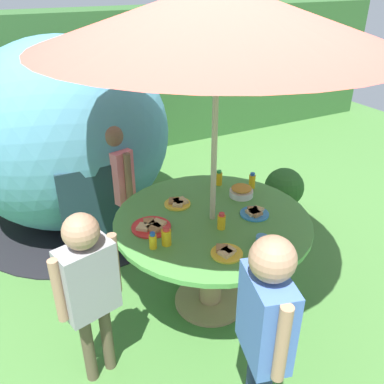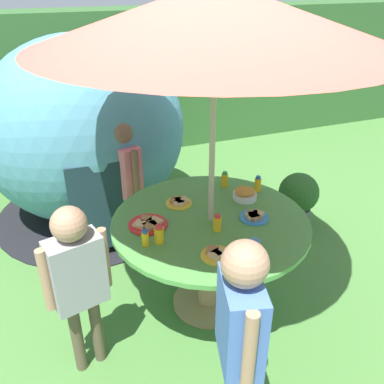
{
  "view_description": "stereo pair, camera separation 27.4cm",
  "coord_description": "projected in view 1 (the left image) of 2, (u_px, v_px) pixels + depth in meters",
  "views": [
    {
      "loc": [
        -1.19,
        -1.98,
        2.17
      ],
      "look_at": [
        -0.07,
        0.16,
        0.87
      ],
      "focal_mm": 38.6,
      "sensor_mm": 36.0,
      "label": 1
    },
    {
      "loc": [
        -0.94,
        -2.1,
        2.17
      ],
      "look_at": [
        -0.07,
        0.16,
        0.87
      ],
      "focal_mm": 38.6,
      "sensor_mm": 36.0,
      "label": 2
    }
  ],
  "objects": [
    {
      "name": "ground_plane",
      "position": [
        210.0,
        302.0,
        3.07
      ],
      "size": [
        10.0,
        10.0,
        0.02
      ],
      "primitive_type": "cube",
      "color": "#477A38"
    },
    {
      "name": "hedge_backdrop",
      "position": [
        82.0,
        86.0,
        5.21
      ],
      "size": [
        9.0,
        0.7,
        1.77
      ],
      "primitive_type": "cube",
      "color": "#33602D",
      "rests_on": "ground_plane"
    },
    {
      "name": "garden_table",
      "position": [
        212.0,
        239.0,
        2.8
      ],
      "size": [
        1.3,
        1.3,
        0.73
      ],
      "color": "tan",
      "rests_on": "ground_plane"
    },
    {
      "name": "patio_umbrella",
      "position": [
        218.0,
        14.0,
        2.13
      ],
      "size": [
        1.99,
        1.99,
        2.13
      ],
      "color": "#B7AD8C",
      "rests_on": "ground_plane"
    },
    {
      "name": "wooden_chair",
      "position": [
        95.0,
        177.0,
        3.59
      ],
      "size": [
        0.65,
        0.61,
        1.01
      ],
      "rotation": [
        0.0,
        0.0,
        0.34
      ],
      "color": "brown",
      "rests_on": "ground_plane"
    },
    {
      "name": "dome_tent",
      "position": [
        67.0,
        137.0,
        3.69
      ],
      "size": [
        1.92,
        1.92,
        1.72
      ],
      "rotation": [
        0.0,
        0.0,
        -0.01
      ],
      "color": "teal",
      "rests_on": "ground_plane"
    },
    {
      "name": "potted_plant",
      "position": [
        284.0,
        192.0,
        3.96
      ],
      "size": [
        0.37,
        0.37,
        0.53
      ],
      "color": "#595960",
      "rests_on": "ground_plane"
    },
    {
      "name": "child_in_pink_shirt",
      "position": [
        114.0,
        174.0,
        3.29
      ],
      "size": [
        0.26,
        0.37,
        1.15
      ],
      "rotation": [
        0.0,
        0.0,
        -1.2
      ],
      "color": "navy",
      "rests_on": "ground_plane"
    },
    {
      "name": "child_in_grey_shirt",
      "position": [
        88.0,
        280.0,
        2.19
      ],
      "size": [
        0.38,
        0.22,
        1.12
      ],
      "rotation": [
        0.0,
        0.0,
        0.24
      ],
      "color": "brown",
      "rests_on": "ground_plane"
    },
    {
      "name": "child_in_blue_shirt",
      "position": [
        266.0,
        318.0,
        1.88
      ],
      "size": [
        0.25,
        0.4,
        1.21
      ],
      "rotation": [
        0.0,
        0.0,
        1.3
      ],
      "color": "navy",
      "rests_on": "ground_plane"
    },
    {
      "name": "snack_bowl",
      "position": [
        241.0,
        191.0,
        2.97
      ],
      "size": [
        0.17,
        0.17,
        0.08
      ],
      "color": "white",
      "rests_on": "garden_table"
    },
    {
      "name": "plate_back_edge",
      "position": [
        226.0,
        252.0,
        2.37
      ],
      "size": [
        0.19,
        0.19,
        0.03
      ],
      "color": "yellow",
      "rests_on": "garden_table"
    },
    {
      "name": "plate_mid_left",
      "position": [
        178.0,
        203.0,
        2.87
      ],
      "size": [
        0.18,
        0.18,
        0.03
      ],
      "color": "yellow",
      "rests_on": "garden_table"
    },
    {
      "name": "plate_mid_right",
      "position": [
        255.0,
        213.0,
        2.76
      ],
      "size": [
        0.19,
        0.19,
        0.03
      ],
      "color": "#338CD8",
      "rests_on": "garden_table"
    },
    {
      "name": "plate_front_edge",
      "position": [
        151.0,
        226.0,
        2.61
      ],
      "size": [
        0.25,
        0.25,
        0.03
      ],
      "color": "red",
      "rests_on": "garden_table"
    },
    {
      "name": "juice_bottle_near_left",
      "position": [
        221.0,
        221.0,
        2.59
      ],
      "size": [
        0.05,
        0.05,
        0.11
      ],
      "color": "yellow",
      "rests_on": "garden_table"
    },
    {
      "name": "juice_bottle_near_right",
      "position": [
        252.0,
        181.0,
        3.08
      ],
      "size": [
        0.05,
        0.05,
        0.12
      ],
      "color": "yellow",
      "rests_on": "garden_table"
    },
    {
      "name": "juice_bottle_far_left",
      "position": [
        219.0,
        178.0,
        3.12
      ],
      "size": [
        0.05,
        0.05,
        0.12
      ],
      "color": "yellow",
      "rests_on": "garden_table"
    },
    {
      "name": "juice_bottle_far_right",
      "position": [
        153.0,
        241.0,
        2.41
      ],
      "size": [
        0.05,
        0.05,
        0.11
      ],
      "color": "yellow",
      "rests_on": "garden_table"
    },
    {
      "name": "juice_bottle_center_front",
      "position": [
        166.0,
        237.0,
        2.44
      ],
      "size": [
        0.06,
        0.06,
        0.12
      ],
      "color": "yellow",
      "rests_on": "garden_table"
    },
    {
      "name": "cup_near",
      "position": [
        262.0,
        241.0,
        2.42
      ],
      "size": [
        0.07,
        0.07,
        0.07
      ],
      "primitive_type": "cylinder",
      "color": "#4C99D8",
      "rests_on": "garden_table"
    }
  ]
}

